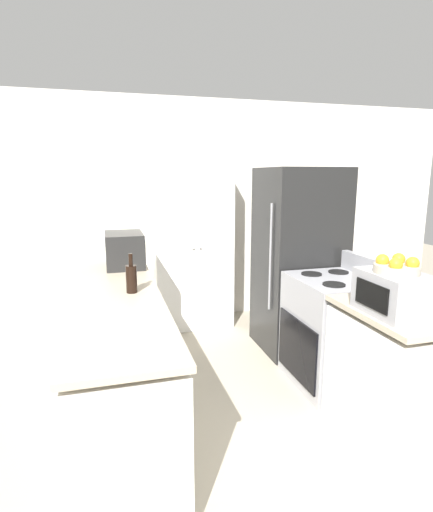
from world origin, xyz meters
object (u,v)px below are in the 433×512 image
(pantry_cabinet, at_px, (192,244))
(wine_bottle, at_px, (131,278))
(stove, at_px, (333,331))
(refrigerator, at_px, (298,260))
(toaster_oven, at_px, (394,293))
(microwave, at_px, (125,250))
(fruit_bowl, at_px, (397,266))

(pantry_cabinet, distance_m, wine_bottle, 1.78)
(pantry_cabinet, relative_size, stove, 1.79)
(refrigerator, relative_size, toaster_oven, 4.34)
(microwave, bearing_deg, wine_bottle, -89.98)
(toaster_oven, bearing_deg, fruit_bowl, -125.31)
(stove, distance_m, microwave, 1.96)
(stove, bearing_deg, refrigerator, 86.55)
(pantry_cabinet, distance_m, toaster_oven, 2.58)
(wine_bottle, xyz_separation_m, toaster_oven, (1.48, -0.88, 0.02))
(toaster_oven, bearing_deg, pantry_cabinet, 105.81)
(toaster_oven, xyz_separation_m, fruit_bowl, (-0.01, -0.01, 0.17))
(toaster_oven, distance_m, fruit_bowl, 0.17)
(stove, distance_m, wine_bottle, 1.71)
(toaster_oven, bearing_deg, stove, 80.63)
(wine_bottle, xyz_separation_m, fruit_bowl, (1.47, -0.89, 0.19))
(fruit_bowl, bearing_deg, microwave, 130.01)
(pantry_cabinet, height_order, refrigerator, pantry_cabinet)
(stove, bearing_deg, toaster_oven, -99.37)
(pantry_cabinet, relative_size, toaster_oven, 4.62)
(microwave, distance_m, wine_bottle, 0.87)
(microwave, distance_m, toaster_oven, 2.29)
(refrigerator, distance_m, microwave, 1.68)
(toaster_oven, bearing_deg, wine_bottle, 149.39)
(wine_bottle, bearing_deg, stove, -1.73)
(pantry_cabinet, relative_size, wine_bottle, 6.78)
(toaster_oven, bearing_deg, refrigerator, 83.44)
(stove, xyz_separation_m, wine_bottle, (-1.62, 0.05, 0.55))
(refrigerator, height_order, toaster_oven, refrigerator)
(pantry_cabinet, distance_m, stove, 1.91)
(wine_bottle, distance_m, toaster_oven, 1.72)
(refrigerator, bearing_deg, toaster_oven, -96.56)
(stove, bearing_deg, microwave, 150.46)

